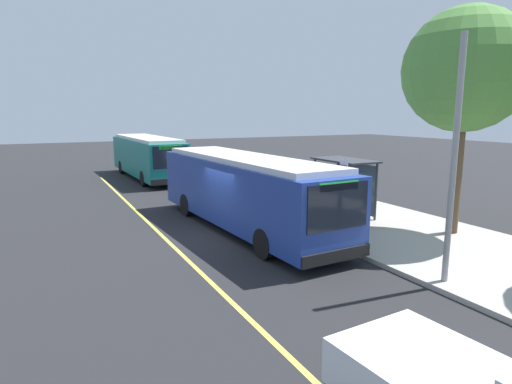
% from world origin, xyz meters
% --- Properties ---
extents(ground_plane, '(120.00, 120.00, 0.00)m').
position_xyz_m(ground_plane, '(0.00, 0.00, 0.00)').
color(ground_plane, '#232326').
extents(sidewalk_curb, '(44.00, 6.40, 0.15)m').
position_xyz_m(sidewalk_curb, '(0.00, 6.00, 0.07)').
color(sidewalk_curb, '#A8A399').
rests_on(sidewalk_curb, ground_plane).
extents(lane_stripe_center, '(36.00, 0.14, 0.01)m').
position_xyz_m(lane_stripe_center, '(0.00, -2.20, 0.00)').
color(lane_stripe_center, '#E0D64C').
rests_on(lane_stripe_center, ground_plane).
extents(transit_bus_main, '(11.36, 3.15, 2.95)m').
position_xyz_m(transit_bus_main, '(-0.48, 1.01, 1.62)').
color(transit_bus_main, navy).
rests_on(transit_bus_main, ground_plane).
extents(transit_bus_second, '(11.05, 2.90, 2.95)m').
position_xyz_m(transit_bus_second, '(-16.07, 0.78, 1.62)').
color(transit_bus_second, '#146B66').
rests_on(transit_bus_second, ground_plane).
extents(bus_shelter, '(2.90, 1.60, 2.48)m').
position_xyz_m(bus_shelter, '(-0.33, 5.82, 1.92)').
color(bus_shelter, '#333338').
rests_on(bus_shelter, sidewalk_curb).
extents(waiting_bench, '(1.60, 0.48, 0.95)m').
position_xyz_m(waiting_bench, '(-0.42, 5.67, 0.63)').
color(waiting_bench, brown).
rests_on(waiting_bench, sidewalk_curb).
extents(route_sign_post, '(0.44, 0.08, 2.80)m').
position_xyz_m(route_sign_post, '(2.18, 3.78, 1.96)').
color(route_sign_post, '#333338').
rests_on(route_sign_post, sidewalk_curb).
extents(street_tree_upstreet, '(4.38, 4.38, 8.13)m').
position_xyz_m(street_tree_upstreet, '(3.98, 7.56, 6.07)').
color(street_tree_upstreet, brown).
rests_on(street_tree_upstreet, sidewalk_curb).
extents(utility_pole, '(0.16, 0.16, 6.40)m').
position_xyz_m(utility_pole, '(7.17, 3.32, 3.35)').
color(utility_pole, gray).
rests_on(utility_pole, sidewalk_curb).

